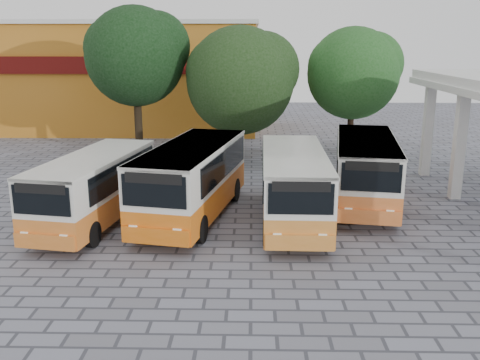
{
  "coord_description": "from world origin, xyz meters",
  "views": [
    {
      "loc": [
        -1.25,
        -17.06,
        6.81
      ],
      "look_at": [
        -1.7,
        3.39,
        1.5
      ],
      "focal_mm": 40.0,
      "sensor_mm": 36.0,
      "label": 1
    }
  ],
  "objects_px": {
    "bus_far_left": "(94,185)",
    "bus_centre_left": "(192,176)",
    "bus_far_right": "(365,166)",
    "bus_centre_right": "(294,182)"
  },
  "relations": [
    {
      "from": "bus_centre_right",
      "to": "bus_far_right",
      "type": "bearing_deg",
      "value": 39.6
    },
    {
      "from": "bus_far_left",
      "to": "bus_centre_left",
      "type": "relative_size",
      "value": 0.9
    },
    {
      "from": "bus_far_left",
      "to": "bus_far_right",
      "type": "distance_m",
      "value": 11.22
    },
    {
      "from": "bus_far_left",
      "to": "bus_far_right",
      "type": "xyz_separation_m",
      "value": [
        10.85,
        2.84,
        0.12
      ]
    },
    {
      "from": "bus_centre_left",
      "to": "bus_centre_right",
      "type": "xyz_separation_m",
      "value": [
        3.93,
        -0.5,
        -0.09
      ]
    },
    {
      "from": "bus_centre_left",
      "to": "bus_far_right",
      "type": "distance_m",
      "value": 7.48
    },
    {
      "from": "bus_far_left",
      "to": "bus_centre_right",
      "type": "distance_m",
      "value": 7.6
    },
    {
      "from": "bus_far_left",
      "to": "bus_centre_left",
      "type": "bearing_deg",
      "value": 21.22
    },
    {
      "from": "bus_far_left",
      "to": "bus_far_right",
      "type": "bearing_deg",
      "value": 24.32
    },
    {
      "from": "bus_far_right",
      "to": "bus_far_left",
      "type": "bearing_deg",
      "value": -156.29
    }
  ]
}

